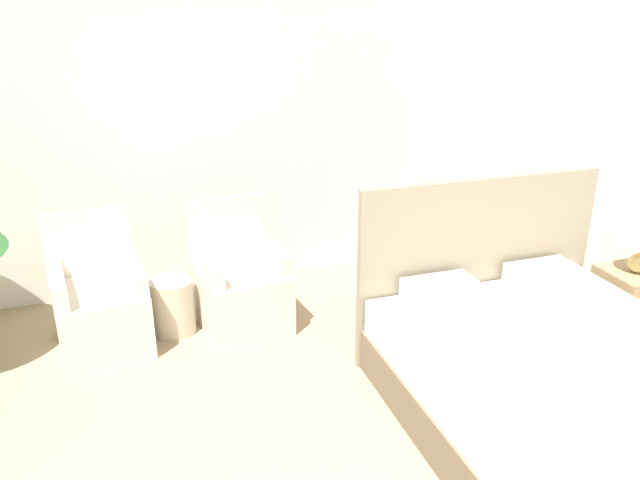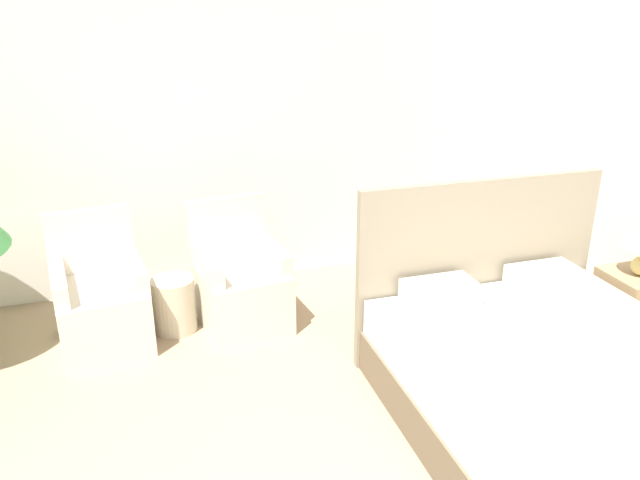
% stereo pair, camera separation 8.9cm
% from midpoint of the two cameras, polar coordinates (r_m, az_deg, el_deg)
% --- Properties ---
extents(wall_back, '(10.00, 0.06, 2.90)m').
position_cam_midpoint_polar(wall_back, '(5.41, -9.16, 10.74)').
color(wall_back, silver).
rests_on(wall_back, ground_plane).
extents(bed, '(1.82, 1.97, 1.29)m').
position_cam_midpoint_polar(bed, '(4.07, 19.89, -11.57)').
color(bed, brown).
rests_on(bed, ground_plane).
extents(armchair_near_window_left, '(0.71, 0.78, 0.95)m').
position_cam_midpoint_polar(armchair_near_window_left, '(4.88, -19.95, -5.88)').
color(armchair_near_window_left, beige).
rests_on(armchair_near_window_left, ground_plane).
extents(armchair_near_window_right, '(0.71, 0.78, 0.95)m').
position_cam_midpoint_polar(armchair_near_window_right, '(4.92, -7.86, -4.43)').
color(armchair_near_window_right, beige).
rests_on(armchair_near_window_right, ground_plane).
extents(nightstand, '(0.44, 0.43, 0.56)m').
position_cam_midpoint_polar(nightstand, '(5.20, 26.05, -5.36)').
color(nightstand, '#937A56').
rests_on(nightstand, ground_plane).
extents(side_table, '(0.32, 0.32, 0.43)m').
position_cam_midpoint_polar(side_table, '(4.93, -13.78, -5.91)').
color(side_table, '#B7AD93').
rests_on(side_table, ground_plane).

